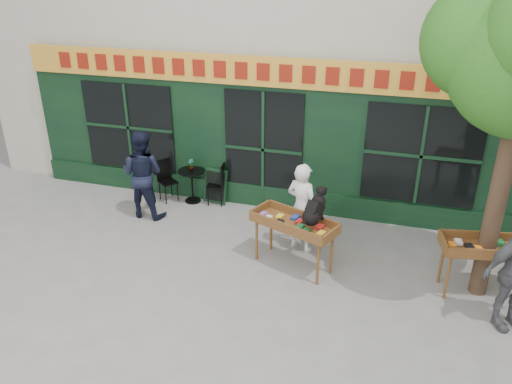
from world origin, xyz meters
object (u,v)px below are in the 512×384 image
book_cart_right (491,250)px  woman (302,207)px  dog (315,205)px  bistro_table (192,179)px  man_left (143,174)px  book_cart_center (294,226)px

book_cart_right → woman: bearing=160.3°
dog → woman: 0.89m
bistro_table → man_left: man_left is taller
woman → book_cart_right: size_ratio=1.09×
bistro_table → man_left: 1.21m
book_cart_right → man_left: bearing=161.8°
bistro_table → man_left: (-0.70, -0.90, 0.41)m
book_cart_center → bistro_table: 3.40m
dog → man_left: man_left is taller
book_cart_center → dog: bearing=13.1°
dog → book_cart_right: dog is taller
book_cart_center → bistro_table: book_cart_center is taller
book_cart_right → man_left: 6.73m
woman → bistro_table: 3.08m
woman → book_cart_right: bearing=-168.0°
bistro_table → man_left: bearing=-127.9°
dog → man_left: bearing=-174.6°
book_cart_right → man_left: size_ratio=0.83×
woman → man_left: bearing=14.9°
book_cart_center → woman: woman is taller
man_left → woman: bearing=175.6°
dog → bistro_table: size_ratio=0.79×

